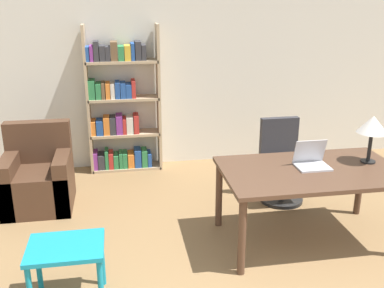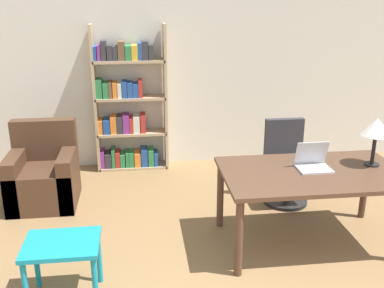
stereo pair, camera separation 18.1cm
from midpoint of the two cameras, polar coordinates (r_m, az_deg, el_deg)
name	(u,v)px [view 1 (the left image)]	position (r m, az deg, el deg)	size (l,w,h in m)	color
wall_back	(169,69)	(6.26, -3.79, 9.48)	(8.00, 0.06, 2.70)	silver
desk	(311,178)	(4.42, 13.73, -4.17)	(1.71, 1.00, 0.76)	#4C3323
laptop	(311,161)	(4.44, 13.80, -2.11)	(0.31, 0.25, 0.26)	#B2B2B7
table_lamp	(373,126)	(4.62, 20.93, 2.18)	(0.29, 0.29, 0.47)	black
office_chair	(281,164)	(5.37, 10.31, -2.58)	(0.51, 0.51, 0.97)	black
side_table_blue	(66,256)	(3.72, -17.05, -13.40)	(0.58, 0.46, 0.52)	teal
armchair	(39,180)	(5.46, -19.80, -4.33)	(0.74, 0.73, 0.94)	#472D1E
bookshelf	(120,109)	(6.14, -9.99, 4.45)	(0.97, 0.28, 1.97)	tan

